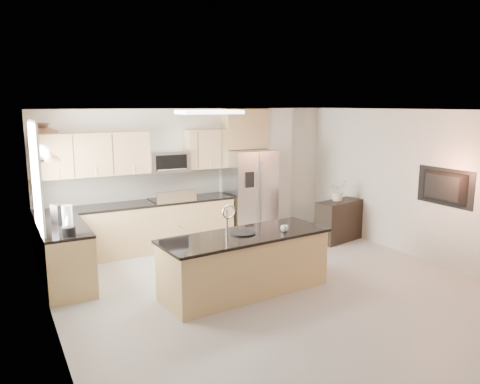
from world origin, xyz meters
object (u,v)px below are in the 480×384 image
platter (243,233)px  cup (284,228)px  credenza (339,221)px  bowl (39,124)px  microwave (168,161)px  range (172,223)px  television (441,187)px  flower_vase (338,185)px  refrigerator (250,194)px  kettle (68,222)px  island (245,263)px  blender (68,223)px  coffee_maker (59,215)px

platter → cup: bearing=-16.7°
credenza → platter: bearing=-167.9°
bowl → microwave: bearing=18.1°
cup → bowl: size_ratio=0.27×
range → television: television is taller
television → flower_vase: bearing=12.7°
microwave → cup: bearing=-74.6°
refrigerator → credenza: 1.86m
flower_vase → microwave: bearing=158.1°
kettle → television: (5.54, -1.85, 0.32)m
island → credenza: bearing=20.9°
island → television: (3.33, -0.59, 0.92)m
microwave → island: microwave is taller
platter → bowl: bowl is taller
blender → flower_vase: (5.13, 0.55, 0.01)m
credenza → flower_vase: flower_vase is taller
range → refrigerator: bearing=-1.6°
refrigerator → cup: size_ratio=15.97×
range → microwave: microwave is taller
island → coffee_maker: bearing=140.1°
range → kettle: size_ratio=4.68×
range → island: (0.18, -2.53, -0.04)m
range → television: 4.78m
cup → platter: cup is taller
platter → television: (3.34, -0.64, 0.48)m
bowl → range: bearing=15.2°
cup → coffee_maker: bearing=148.6°
island → flower_vase: 3.28m
range → credenza: size_ratio=1.13×
platter → television: 3.43m
refrigerator → cup: 2.76m
credenza → coffee_maker: bearing=164.8°
platter → television: bearing=-10.8°
range → credenza: 3.28m
platter → flower_vase: (2.88, 1.38, 0.25)m
island → platter: island is taller
range → cup: range is taller
credenza → blender: 5.22m
blender → bowl: 1.66m
kettle → microwave: bearing=34.6°
microwave → coffee_maker: 2.41m
microwave → bowl: bearing=-161.9°
cup → coffee_maker: size_ratio=0.37×
range → island: size_ratio=0.45×
refrigerator → platter: (-1.49, -2.44, -0.02)m
cup → platter: bearing=163.3°
platter → credenza: bearing=24.6°
refrigerator → credenza: refrigerator is taller
cup → kettle: bearing=153.6°
island → cup: island is taller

